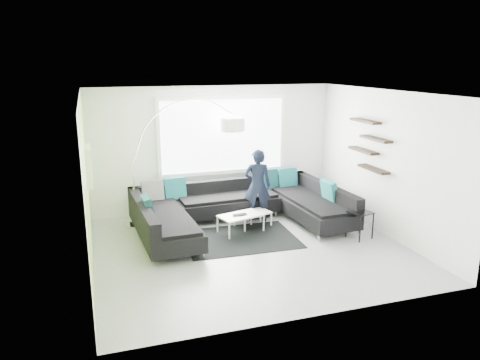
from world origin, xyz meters
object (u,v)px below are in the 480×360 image
object	(u,v)px
side_table	(360,225)
laptop	(240,215)
coffee_table	(247,221)
sectional_sofa	(241,210)
person	(257,185)
arc_lamp	(133,165)

from	to	relation	value
side_table	laptop	xyz separation A→B (m)	(-2.10, 0.95, 0.11)
coffee_table	side_table	xyz separation A→B (m)	(1.90, -1.13, 0.09)
laptop	sectional_sofa	bearing A→B (deg)	66.33
person	arc_lamp	bearing A→B (deg)	8.21
arc_lamp	side_table	distance (m)	4.63
person	laptop	distance (m)	0.95
arc_lamp	coffee_table	bearing A→B (deg)	-20.38
arc_lamp	person	size ratio (longest dim) A/B	1.67
sectional_sofa	arc_lamp	xyz separation A→B (m)	(-2.02, 0.83, 0.90)
side_table	person	world-z (taller)	person
coffee_table	person	xyz separation A→B (m)	(0.39, 0.45, 0.59)
coffee_table	laptop	world-z (taller)	laptop
coffee_table	side_table	world-z (taller)	side_table
person	laptop	size ratio (longest dim) A/B	5.05
sectional_sofa	person	size ratio (longest dim) A/B	2.75
coffee_table	sectional_sofa	bearing A→B (deg)	132.33
side_table	person	distance (m)	2.25
coffee_table	laptop	distance (m)	0.33
coffee_table	laptop	size ratio (longest dim) A/B	3.59
sectional_sofa	side_table	bearing A→B (deg)	-33.80
coffee_table	side_table	bearing A→B (deg)	-45.96
coffee_table	arc_lamp	world-z (taller)	arc_lamp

